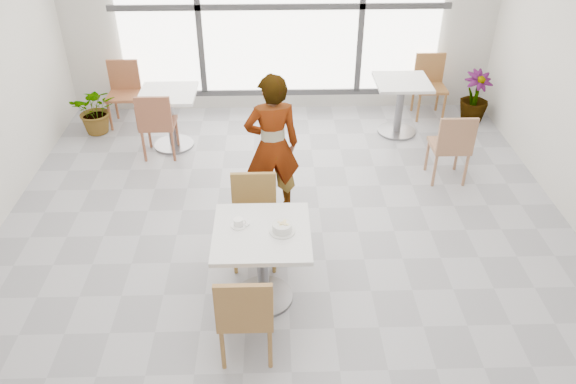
{
  "coord_description": "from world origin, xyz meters",
  "views": [
    {
      "loc": [
        -0.11,
        -4.1,
        3.53
      ],
      "look_at": [
        0.0,
        -0.3,
        1.0
      ],
      "focal_mm": 34.57,
      "sensor_mm": 36.0,
      "label": 1
    }
  ],
  "objects_px": {
    "plant_right": "(475,97)",
    "bg_chair_left_far": "(124,88)",
    "person": "(272,146)",
    "bg_table_right": "(400,99)",
    "main_table": "(262,252)",
    "bg_chair_left_near": "(157,121)",
    "bg_chair_right_far": "(430,81)",
    "oatmeal_bowl": "(282,228)",
    "chair_far": "(254,213)",
    "coffee_cup": "(239,223)",
    "plant_left": "(96,110)",
    "chair_near": "(245,312)",
    "bg_chair_right_near": "(452,144)",
    "bg_table_left": "(170,112)"
  },
  "relations": [
    {
      "from": "chair_near",
      "to": "coffee_cup",
      "type": "relative_size",
      "value": 5.47
    },
    {
      "from": "oatmeal_bowl",
      "to": "chair_far",
      "type": "bearing_deg",
      "value": 112.18
    },
    {
      "from": "coffee_cup",
      "to": "bg_chair_left_far",
      "type": "height_order",
      "value": "bg_chair_left_far"
    },
    {
      "from": "bg_table_left",
      "to": "bg_chair_left_far",
      "type": "distance_m",
      "value": 1.03
    },
    {
      "from": "main_table",
      "to": "chair_near",
      "type": "height_order",
      "value": "chair_near"
    },
    {
      "from": "main_table",
      "to": "bg_chair_right_far",
      "type": "xyz_separation_m",
      "value": [
        2.32,
        3.72,
        -0.02
      ]
    },
    {
      "from": "person",
      "to": "bg_chair_left_far",
      "type": "distance_m",
      "value": 3.01
    },
    {
      "from": "chair_far",
      "to": "plant_right",
      "type": "relative_size",
      "value": 1.21
    },
    {
      "from": "bg_chair_left_far",
      "to": "plant_right",
      "type": "height_order",
      "value": "bg_chair_left_far"
    },
    {
      "from": "person",
      "to": "bg_table_right",
      "type": "xyz_separation_m",
      "value": [
        1.7,
        1.76,
        -0.29
      ]
    },
    {
      "from": "person",
      "to": "bg_chair_left_far",
      "type": "height_order",
      "value": "person"
    },
    {
      "from": "bg_chair_left_near",
      "to": "bg_chair_right_far",
      "type": "xyz_separation_m",
      "value": [
        3.64,
        1.17,
        0.0
      ]
    },
    {
      "from": "chair_far",
      "to": "coffee_cup",
      "type": "xyz_separation_m",
      "value": [
        -0.1,
        -0.53,
        0.28
      ]
    },
    {
      "from": "bg_chair_left_near",
      "to": "bg_chair_right_near",
      "type": "distance_m",
      "value": 3.52
    },
    {
      "from": "chair_near",
      "to": "bg_table_left",
      "type": "distance_m",
      "value": 3.67
    },
    {
      "from": "chair_near",
      "to": "chair_far",
      "type": "xyz_separation_m",
      "value": [
        0.04,
        1.26,
        0.0
      ]
    },
    {
      "from": "chair_far",
      "to": "bg_chair_left_near",
      "type": "bearing_deg",
      "value": 122.38
    },
    {
      "from": "bg_table_right",
      "to": "bg_chair_right_far",
      "type": "bearing_deg",
      "value": 47.6
    },
    {
      "from": "bg_chair_left_far",
      "to": "bg_chair_right_near",
      "type": "relative_size",
      "value": 1.0
    },
    {
      "from": "main_table",
      "to": "plant_left",
      "type": "xyz_separation_m",
      "value": [
        -2.27,
        3.27,
        -0.19
      ]
    },
    {
      "from": "bg_table_left",
      "to": "bg_table_right",
      "type": "distance_m",
      "value": 3.01
    },
    {
      "from": "chair_far",
      "to": "bg_table_right",
      "type": "distance_m",
      "value": 3.16
    },
    {
      "from": "chair_near",
      "to": "plant_left",
      "type": "height_order",
      "value": "chair_near"
    },
    {
      "from": "bg_table_right",
      "to": "bg_chair_left_near",
      "type": "relative_size",
      "value": 0.86
    },
    {
      "from": "chair_far",
      "to": "plant_left",
      "type": "bearing_deg",
      "value": 129.37
    },
    {
      "from": "main_table",
      "to": "plant_right",
      "type": "relative_size",
      "value": 1.11
    },
    {
      "from": "oatmeal_bowl",
      "to": "plant_left",
      "type": "relative_size",
      "value": 0.32
    },
    {
      "from": "bg_chair_left_far",
      "to": "bg_chair_left_near",
      "type": "bearing_deg",
      "value": -58.86
    },
    {
      "from": "coffee_cup",
      "to": "bg_chair_right_near",
      "type": "distance_m",
      "value": 2.96
    },
    {
      "from": "bg_table_right",
      "to": "bg_chair_right_far",
      "type": "distance_m",
      "value": 0.79
    },
    {
      "from": "plant_right",
      "to": "bg_chair_left_far",
      "type": "bearing_deg",
      "value": 178.86
    },
    {
      "from": "oatmeal_bowl",
      "to": "bg_table_right",
      "type": "height_order",
      "value": "oatmeal_bowl"
    },
    {
      "from": "oatmeal_bowl",
      "to": "plant_left",
      "type": "bearing_deg",
      "value": 126.6
    },
    {
      "from": "coffee_cup",
      "to": "person",
      "type": "xyz_separation_m",
      "value": [
        0.28,
        1.3,
        0.0
      ]
    },
    {
      "from": "main_table",
      "to": "oatmeal_bowl",
      "type": "distance_m",
      "value": 0.32
    },
    {
      "from": "bg_chair_left_far",
      "to": "chair_far",
      "type": "bearing_deg",
      "value": -58.05
    },
    {
      "from": "bg_chair_left_near",
      "to": "plant_right",
      "type": "relative_size",
      "value": 1.21
    },
    {
      "from": "person",
      "to": "plant_left",
      "type": "height_order",
      "value": "person"
    },
    {
      "from": "bg_table_right",
      "to": "chair_far",
      "type": "bearing_deg",
      "value": -126.49
    },
    {
      "from": "bg_chair_left_near",
      "to": "coffee_cup",
      "type": "bearing_deg",
      "value": 114.53
    },
    {
      "from": "coffee_cup",
      "to": "bg_table_right",
      "type": "distance_m",
      "value": 3.66
    },
    {
      "from": "chair_near",
      "to": "bg_chair_right_far",
      "type": "distance_m",
      "value": 5.02
    },
    {
      "from": "chair_far",
      "to": "person",
      "type": "bearing_deg",
      "value": 77.08
    },
    {
      "from": "main_table",
      "to": "bg_table_left",
      "type": "bearing_deg",
      "value": 112.9
    },
    {
      "from": "bg_chair_left_near",
      "to": "bg_chair_left_far",
      "type": "bearing_deg",
      "value": -58.86
    },
    {
      "from": "person",
      "to": "plant_right",
      "type": "height_order",
      "value": "person"
    },
    {
      "from": "main_table",
      "to": "coffee_cup",
      "type": "bearing_deg",
      "value": 158.11
    },
    {
      "from": "coffee_cup",
      "to": "plant_right",
      "type": "height_order",
      "value": "coffee_cup"
    },
    {
      "from": "bg_table_left",
      "to": "plant_left",
      "type": "height_order",
      "value": "bg_table_left"
    },
    {
      "from": "bg_chair_left_far",
      "to": "bg_chair_right_near",
      "type": "xyz_separation_m",
      "value": [
        4.07,
        -1.7,
        0.0
      ]
    }
  ]
}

